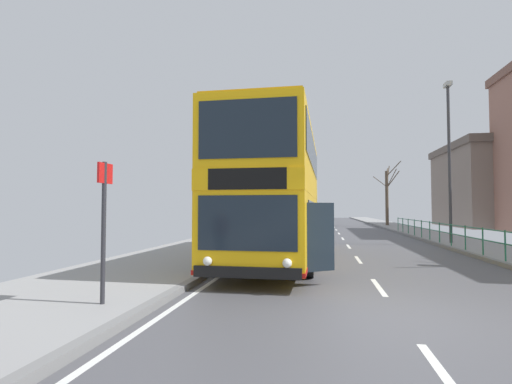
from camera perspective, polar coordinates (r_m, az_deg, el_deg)
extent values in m
cube|color=#4E4E53|center=(7.06, 20.75, -17.34)|extent=(8.40, 140.00, 0.06)
cube|color=silver|center=(5.01, 26.10, -23.25)|extent=(0.12, 2.00, 0.00)
cube|color=silver|center=(9.55, 17.61, -13.19)|extent=(0.12, 2.00, 0.00)
cube|color=silver|center=(14.26, 14.84, -9.61)|extent=(0.12, 2.00, 0.00)
cube|color=silver|center=(19.02, 13.48, -7.81)|extent=(0.12, 2.00, 0.00)
cube|color=silver|center=(23.79, 12.66, -6.72)|extent=(0.12, 2.00, 0.00)
cube|color=silver|center=(28.58, 12.12, -6.00)|extent=(0.12, 2.00, 0.00)
cube|color=silver|center=(33.36, 11.74, -5.48)|extent=(0.12, 2.00, 0.00)
cube|color=silver|center=(38.16, 11.45, -5.10)|extent=(0.12, 2.00, 0.00)
cube|color=silver|center=(42.95, 11.23, -4.80)|extent=(0.12, 2.00, 0.00)
cube|color=silver|center=(47.74, 11.05, -4.56)|extent=(0.12, 2.00, 0.00)
cube|color=silver|center=(52.54, 10.91, -4.36)|extent=(0.12, 2.00, 0.00)
cube|color=silver|center=(57.33, 10.79, -4.20)|extent=(0.12, 2.00, 0.00)
cube|color=silver|center=(7.42, -12.25, -16.44)|extent=(0.12, 133.00, 0.00)
cube|color=slate|center=(7.53, -14.82, -15.67)|extent=(0.20, 140.00, 0.14)
cube|color=gray|center=(8.59, -28.09, -13.80)|extent=(4.00, 140.00, 0.14)
cube|color=#F4B20F|center=(13.33, 3.16, -4.72)|extent=(2.62, 10.32, 1.85)
cube|color=#F4B20F|center=(13.33, 3.15, 0.29)|extent=(2.63, 10.37, 0.48)
cube|color=#F4B20F|center=(13.43, 3.14, 4.91)|extent=(2.62, 10.32, 1.69)
cube|color=#D0970D|center=(13.57, 3.13, 8.61)|extent=(2.54, 10.01, 0.08)
cube|color=#19232D|center=(8.24, -1.38, -4.59)|extent=(2.16, 0.07, 1.18)
cube|color=black|center=(8.25, -1.37, 1.97)|extent=(1.72, 0.06, 0.46)
cube|color=#19232D|center=(8.41, -1.36, 9.35)|extent=(2.16, 0.07, 1.28)
cube|color=black|center=(8.34, -1.39, -11.78)|extent=(2.33, 0.12, 0.24)
cube|color=#B2140F|center=(13.39, 3.17, -8.41)|extent=(2.65, 10.37, 0.10)
cube|color=#19232D|center=(13.48, 8.54, -3.57)|extent=(0.15, 8.02, 0.96)
cube|color=#19232D|center=(13.34, 8.45, 5.35)|extent=(0.17, 9.25, 1.01)
cube|color=#19232D|center=(13.78, -1.83, -3.57)|extent=(0.15, 8.02, 0.96)
cube|color=#19232D|center=(13.65, -2.05, 5.15)|extent=(0.17, 9.25, 1.01)
sphere|color=white|center=(8.16, 4.61, -10.42)|extent=(0.20, 0.20, 0.20)
sphere|color=white|center=(8.51, -7.16, -10.08)|extent=(0.20, 0.20, 0.20)
cube|color=#19232D|center=(9.15, 9.35, -6.54)|extent=(0.69, 0.48, 1.59)
cube|color=black|center=(9.46, 7.31, -6.42)|extent=(0.11, 0.90, 1.59)
cylinder|color=black|center=(10.36, 7.65, -9.53)|extent=(0.32, 1.04, 1.04)
cylinder|color=black|center=(10.74, -5.17, -9.30)|extent=(0.32, 1.04, 1.04)
cylinder|color=black|center=(16.51, 8.68, -6.87)|extent=(0.32, 1.04, 1.04)
cylinder|color=black|center=(16.74, 0.55, -6.84)|extent=(0.32, 1.04, 1.04)
cylinder|color=#236B4C|center=(14.61, 32.86, -6.66)|extent=(0.05, 0.05, 0.98)
cylinder|color=#236B4C|center=(16.19, 30.45, -6.26)|extent=(0.05, 0.05, 0.98)
cylinder|color=#236B4C|center=(17.79, 28.47, -5.93)|extent=(0.05, 0.05, 0.98)
cylinder|color=#236B4C|center=(19.41, 26.82, -5.64)|extent=(0.05, 0.05, 0.98)
cylinder|color=#236B4C|center=(21.05, 25.43, -5.40)|extent=(0.05, 0.05, 0.98)
cylinder|color=#236B4C|center=(22.69, 24.24, -5.19)|extent=(0.05, 0.05, 0.98)
cylinder|color=#236B4C|center=(24.34, 23.21, -5.01)|extent=(0.05, 0.05, 0.98)
cylinder|color=#236B4C|center=(26.00, 22.32, -4.84)|extent=(0.05, 0.05, 0.98)
cylinder|color=#236B4C|center=(27.67, 21.53, -4.70)|extent=(0.05, 0.05, 0.98)
cylinder|color=#236B4C|center=(29.34, 20.83, -4.57)|extent=(0.05, 0.05, 0.98)
cylinder|color=#236B4C|center=(31.01, 20.21, -4.46)|extent=(0.05, 0.05, 0.98)
cylinder|color=#236B4C|center=(19.39, 26.80, -4.34)|extent=(0.04, 23.90, 0.04)
cylinder|color=#236B4C|center=(19.41, 26.82, -5.50)|extent=(0.04, 23.90, 0.04)
cylinder|color=#2D2D33|center=(7.34, -21.56, -5.55)|extent=(0.08, 0.08, 2.49)
cube|color=red|center=(7.37, -21.35, 2.59)|extent=(0.04, 0.44, 0.36)
cylinder|color=#38383D|center=(21.17, 26.62, 3.69)|extent=(0.14, 0.14, 7.66)
cube|color=#B2B2AD|center=(21.92, 26.42, 14.01)|extent=(0.28, 0.60, 0.20)
cylinder|color=brown|center=(40.88, 18.73, -0.84)|extent=(0.31, 0.31, 5.43)
cylinder|color=brown|center=(40.62, 19.35, 1.91)|extent=(0.90, 0.95, 1.85)
cylinder|color=brown|center=(40.90, 19.63, 3.26)|extent=(1.38, 0.65, 1.50)
cylinder|color=brown|center=(41.53, 18.88, 2.29)|extent=(0.56, 1.12, 2.10)
cylinder|color=brown|center=(40.39, 17.82, 1.46)|extent=(1.47, 0.99, 1.01)
cylinder|color=brown|center=(42.01, 18.77, 2.63)|extent=(0.56, 2.01, 1.25)
cylinder|color=brown|center=(40.99, 19.54, 1.75)|extent=(1.27, 0.25, 1.74)
cube|color=slate|center=(45.27, 32.20, 0.42)|extent=(9.42, 12.20, 7.54)
cube|color=#5F534B|center=(45.63, 32.08, 5.59)|extent=(9.79, 12.68, 0.70)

